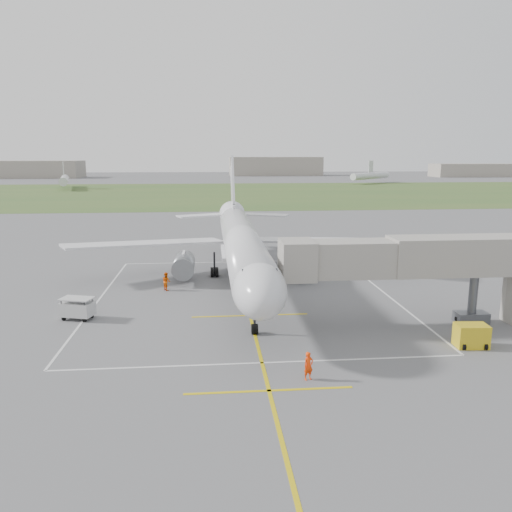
{
  "coord_description": "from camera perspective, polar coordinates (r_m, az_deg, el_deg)",
  "views": [
    {
      "loc": [
        -3.24,
        -50.91,
        13.61
      ],
      "look_at": [
        1.07,
        -4.0,
        4.0
      ],
      "focal_mm": 35.0,
      "sensor_mm": 36.0,
      "label": 1
    }
  ],
  "objects": [
    {
      "name": "ground",
      "position": [
        52.8,
        -1.55,
        -3.41
      ],
      "size": [
        700.0,
        700.0,
        0.0
      ],
      "primitive_type": "plane",
      "color": "#505053",
      "rests_on": "ground"
    },
    {
      "name": "grass_strip",
      "position": [
        181.45,
        -4.24,
        7.2
      ],
      "size": [
        700.0,
        120.0,
        0.02
      ],
      "primitive_type": "cube",
      "color": "#375726",
      "rests_on": "ground"
    },
    {
      "name": "apron_markings",
      "position": [
        47.21,
        -1.09,
        -5.22
      ],
      "size": [
        28.2,
        60.0,
        0.01
      ],
      "color": "gold",
      "rests_on": "ground"
    },
    {
      "name": "airliner",
      "position": [
        52.58,
        -1.63,
        1.43
      ],
      "size": [
        38.93,
        46.75,
        13.52
      ],
      "color": "silver",
      "rests_on": "ground"
    },
    {
      "name": "jet_bridge",
      "position": [
        42.87,
        21.14,
        -1.19
      ],
      "size": [
        23.4,
        5.0,
        7.2
      ],
      "color": "gray",
      "rests_on": "ground"
    },
    {
      "name": "gpu_unit",
      "position": [
        39.44,
        23.39,
        -8.38
      ],
      "size": [
        2.33,
        1.72,
        1.67
      ],
      "rotation": [
        0.0,
        0.0,
        -0.07
      ],
      "color": "gold",
      "rests_on": "ground"
    },
    {
      "name": "baggage_cart",
      "position": [
        44.69,
        -19.74,
        -5.64
      ],
      "size": [
        2.97,
        2.26,
        1.83
      ],
      "rotation": [
        0.0,
        0.0,
        -0.29
      ],
      "color": "#BBBBBB",
      "rests_on": "ground"
    },
    {
      "name": "ramp_worker_nose",
      "position": [
        31.46,
        6.02,
        -12.39
      ],
      "size": [
        0.76,
        0.64,
        1.78
      ],
      "primitive_type": "imported",
      "rotation": [
        0.0,
        0.0,
        0.39
      ],
      "color": "#FF3A08",
      "rests_on": "ground"
    },
    {
      "name": "ramp_worker_wing",
      "position": [
        51.69,
        -10.22,
        -2.86
      ],
      "size": [
        1.1,
        1.15,
        1.86
      ],
      "primitive_type": "imported",
      "rotation": [
        0.0,
        0.0,
        2.18
      ],
      "color": "#E35407",
      "rests_on": "ground"
    },
    {
      "name": "distant_hangars",
      "position": [
        316.48,
        -7.7,
        9.9
      ],
      "size": [
        345.0,
        49.0,
        12.0
      ],
      "color": "gray",
      "rests_on": "ground"
    },
    {
      "name": "distant_aircraft",
      "position": [
        223.63,
        -2.9,
        8.95
      ],
      "size": [
        154.05,
        55.17,
        8.85
      ],
      "color": "silver",
      "rests_on": "ground"
    }
  ]
}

